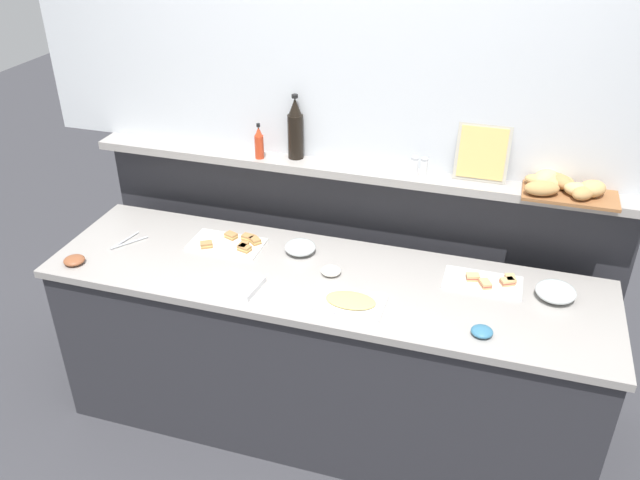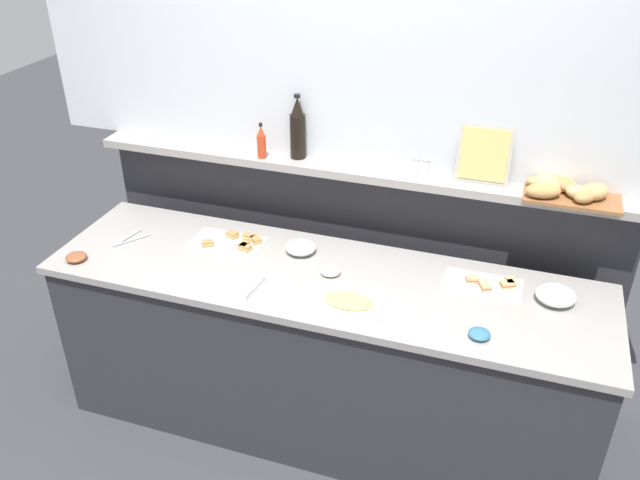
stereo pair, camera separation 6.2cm
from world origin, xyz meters
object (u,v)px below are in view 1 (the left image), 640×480
Objects in this scene: cold_cuts_platter at (351,301)px; condiment_bowl_dark at (331,271)px; napkin_stack at (239,285)px; glass_bowl_medium at (300,248)px; bread_basket at (562,186)px; framed_picture at (482,153)px; pepper_shaker at (424,167)px; serving_tongs at (126,242)px; hot_sauce_bottle at (259,143)px; sandwich_platter_front at (486,282)px; wine_bottle_dark at (295,130)px; sandwich_platter_rear at (231,243)px; condiment_bowl_red at (482,331)px; glass_bowl_large at (556,292)px; salt_shaker at (414,166)px; condiment_bowl_teal at (74,260)px.

condiment_bowl_dark is at bearing 126.55° from cold_cuts_platter.
napkin_stack reaches higher than cold_cuts_platter.
bread_basket reaches higher than glass_bowl_medium.
framed_picture reaches higher than condiment_bowl_dark.
napkin_stack is at bearing -143.55° from framed_picture.
serving_tongs is at bearing -161.55° from pepper_shaker.
serving_tongs is at bearing -142.28° from hot_sauce_bottle.
bread_basket is (0.25, 0.29, 0.37)m from sandwich_platter_front.
wine_bottle_dark reaches higher than framed_picture.
sandwich_platter_front reaches higher than cold_cuts_platter.
hot_sauce_bottle is at bearing 80.27° from sandwich_platter_rear.
condiment_bowl_dark is at bearing -155.96° from bread_basket.
pepper_shaker is at bearing 73.76° from cold_cuts_platter.
napkin_stack is 0.66× the size of framed_picture.
sandwich_platter_rear is 2.41× the size of glass_bowl_medium.
sandwich_platter_front is 1.24m from hot_sauce_bottle.
sandwich_platter_rear is 1.23× the size of cold_cuts_platter.
condiment_bowl_red is 1.03m from napkin_stack.
hot_sauce_bottle is 0.68× the size of framed_picture.
pepper_shaker is (1.34, 0.45, 0.38)m from serving_tongs.
glass_bowl_large is (0.81, 0.29, 0.02)m from cold_cuts_platter.
sandwich_platter_rear is 0.94m from salt_shaker.
glass_bowl_medium is 1.66× the size of salt_shaker.
condiment_bowl_dark is at bearing 32.14° from napkin_stack.
napkin_stack is 0.42× the size of bread_basket.
sandwich_platter_rear is 0.34m from glass_bowl_medium.
condiment_bowl_red is at bearing -110.19° from bread_basket.
serving_tongs is at bearing 164.15° from napkin_stack.
sandwich_platter_rear is at bearing -159.21° from pepper_shaker.
cold_cuts_platter is 0.73m from salt_shaker.
napkin_stack is at bearing -166.32° from glass_bowl_large.
serving_tongs is 0.80m from hot_sauce_bottle.
glass_bowl_medium is 0.55m from hot_sauce_bottle.
hot_sauce_bottle is 0.19m from wine_bottle_dark.
serving_tongs is at bearing 61.46° from condiment_bowl_teal.
serving_tongs is (0.13, 0.23, -0.01)m from condiment_bowl_teal.
condiment_bowl_dark reaches higher than serving_tongs.
framed_picture is (-0.11, 0.70, 0.45)m from condiment_bowl_red.
cold_cuts_platter is at bearing -102.35° from salt_shaker.
sandwich_platter_rear is at bearing -167.79° from bread_basket.
glass_bowl_medium is 0.46× the size of wine_bottle_dark.
condiment_bowl_teal is 2.20m from bread_basket.
framed_picture is (0.76, 0.32, 0.44)m from glass_bowl_medium.
condiment_bowl_dark is at bearing -55.17° from wine_bottle_dark.
salt_shaker is 0.21× the size of bread_basket.
cold_cuts_platter is at bearing -106.24° from pepper_shaker.
sandwich_platter_rear reaches higher than condiment_bowl_dark.
serving_tongs is 2.02m from bread_basket.
hot_sauce_bottle is (-0.29, 0.26, 0.39)m from glass_bowl_medium.
cold_cuts_platter is 1.10× the size of framed_picture.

